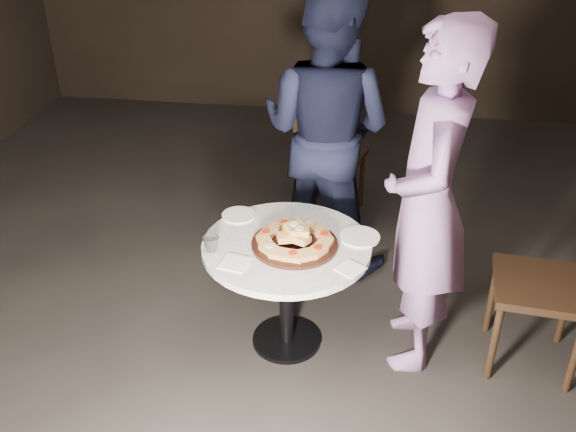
{
  "coord_description": "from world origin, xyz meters",
  "views": [
    {
      "loc": [
        0.4,
        -2.7,
        2.37
      ],
      "look_at": [
        -0.0,
        0.02,
        0.77
      ],
      "focal_mm": 40.0,
      "sensor_mm": 36.0,
      "label": 1
    }
  ],
  "objects": [
    {
      "name": "floor",
      "position": [
        0.0,
        0.0,
        0.0
      ],
      "size": [
        7.0,
        7.0,
        0.0
      ],
      "primitive_type": "plane",
      "color": "black",
      "rests_on": "ground"
    },
    {
      "name": "table",
      "position": [
        -0.0,
        -0.03,
        0.52
      ],
      "size": [
        0.86,
        0.86,
        0.64
      ],
      "rotation": [
        0.0,
        0.0,
        0.01
      ],
      "color": "black",
      "rests_on": "ground"
    },
    {
      "name": "serving_board",
      "position": [
        0.04,
        -0.04,
        0.65
      ],
      "size": [
        0.53,
        0.53,
        0.02
      ],
      "primitive_type": "cylinder",
      "rotation": [
        0.0,
        0.0,
        -0.28
      ],
      "color": "black",
      "rests_on": "table"
    },
    {
      "name": "focaccia_pile",
      "position": [
        0.04,
        -0.04,
        0.69
      ],
      "size": [
        0.39,
        0.38,
        0.1
      ],
      "rotation": [
        0.0,
        0.0,
        0.3
      ],
      "color": "tan",
      "rests_on": "serving_board"
    },
    {
      "name": "plate_left",
      "position": [
        -0.3,
        0.2,
        0.64
      ],
      "size": [
        0.23,
        0.23,
        0.01
      ],
      "primitive_type": "cylinder",
      "rotation": [
        0.0,
        0.0,
        -0.35
      ],
      "color": "white",
      "rests_on": "table"
    },
    {
      "name": "plate_right",
      "position": [
        0.36,
        0.08,
        0.64
      ],
      "size": [
        0.22,
        0.22,
        0.01
      ],
      "primitive_type": "cylinder",
      "rotation": [
        0.0,
        0.0,
        0.06
      ],
      "color": "white",
      "rests_on": "table"
    },
    {
      "name": "water_glass",
      "position": [
        -0.36,
        -0.15,
        0.68
      ],
      "size": [
        0.08,
        0.08,
        0.08
      ],
      "primitive_type": "imported",
      "rotation": [
        0.0,
        0.0,
        0.03
      ],
      "color": "silver",
      "rests_on": "table"
    },
    {
      "name": "napkin_near",
      "position": [
        -0.22,
        -0.24,
        0.64
      ],
      "size": [
        0.15,
        0.15,
        0.01
      ],
      "primitive_type": "cube",
      "rotation": [
        0.0,
        0.0,
        -0.19
      ],
      "color": "white",
      "rests_on": "table"
    },
    {
      "name": "napkin_far",
      "position": [
        0.33,
        -0.21,
        0.64
      ],
      "size": [
        0.16,
        0.16,
        0.01
      ],
      "primitive_type": "cube",
      "rotation": [
        0.0,
        0.0,
        -0.61
      ],
      "color": "white",
      "rests_on": "table"
    },
    {
      "name": "chair_far",
      "position": [
        0.08,
        1.35,
        0.51
      ],
      "size": [
        0.51,
        0.52,
        0.88
      ],
      "rotation": [
        0.0,
        0.0,
        2.88
      ],
      "color": "black",
      "rests_on": "ground"
    },
    {
      "name": "chair_right",
      "position": [
        1.36,
        0.01,
        0.55
      ],
      "size": [
        0.5,
        0.49,
        0.95
      ],
      "rotation": [
        0.0,
        0.0,
        -1.66
      ],
      "color": "black",
      "rests_on": "ground"
    },
    {
      "name": "diner_navy",
      "position": [
        0.1,
        0.85,
        0.88
      ],
      "size": [
        1.04,
        0.93,
        1.76
      ],
      "primitive_type": "imported",
      "rotation": [
        0.0,
        0.0,
        2.78
      ],
      "color": "black",
      "rests_on": "ground"
    },
    {
      "name": "diner_teal",
      "position": [
        0.67,
        0.02,
        0.89
      ],
      "size": [
        0.44,
        0.66,
        1.78
      ],
      "primitive_type": "imported",
      "rotation": [
        0.0,
        0.0,
        -1.55
      ],
      "color": "#815F94",
      "rests_on": "ground"
    }
  ]
}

